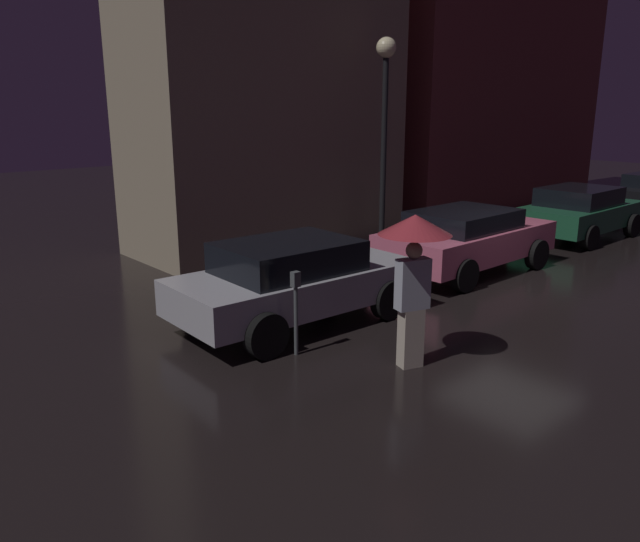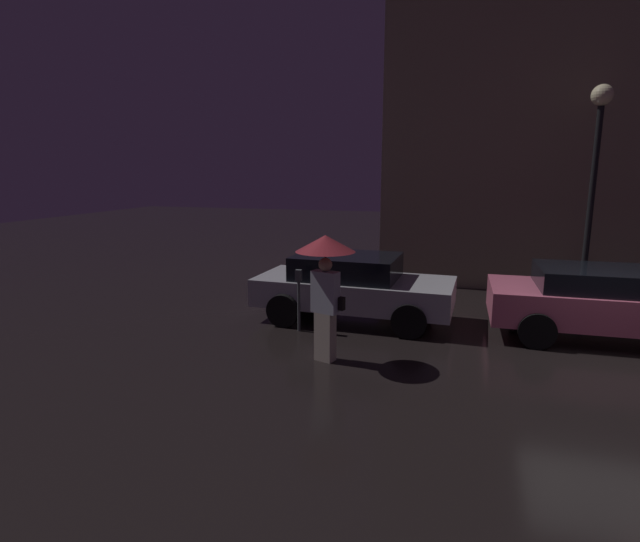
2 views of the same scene
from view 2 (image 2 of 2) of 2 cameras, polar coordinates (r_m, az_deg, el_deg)
The scene contains 7 objects.
ground_plane at distance 9.83m, azimuth 30.46°, elevation -9.15°, with size 60.00×60.00×0.00m, color black.
building_facade_left at distance 15.57m, azimuth 21.47°, elevation 15.75°, with size 7.00×3.00×9.13m.
parked_car_silver at distance 10.76m, azimuth 3.70°, elevation -1.66°, with size 4.22×2.03×1.42m.
parked_car_pink at distance 10.94m, azimuth 29.91°, elevation -3.03°, with size 4.33×2.07×1.38m.
pedestrian_with_umbrella at distance 8.22m, azimuth 0.63°, elevation 0.57°, with size 0.99×0.99×2.16m.
parking_meter at distance 9.96m, azimuth -2.45°, elevation -2.57°, with size 0.12×0.10×1.26m.
street_lamp_near at distance 13.24m, azimuth 29.06°, elevation 12.06°, with size 0.47×0.47×5.07m.
Camera 2 is at (-2.45, -8.97, 3.19)m, focal length 28.00 mm.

